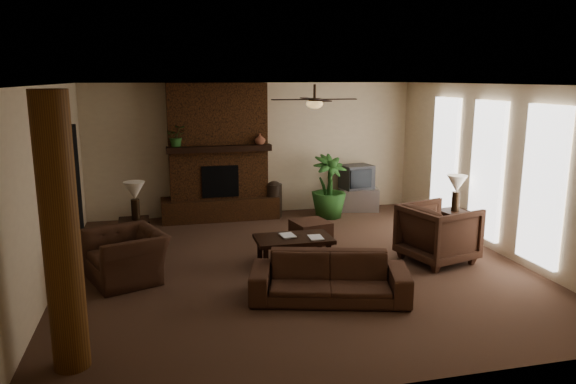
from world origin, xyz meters
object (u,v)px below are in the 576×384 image
object	(u,v)px
armchair_left	(126,248)
floor_plant	(328,200)
ottoman	(311,232)
lamp_right	(457,186)
floor_vase	(274,197)
side_table_left	(135,235)
tv_stand	(358,199)
lamp_left	(135,193)
side_table_right	(453,225)
log_column	(61,235)
armchair_right	(438,230)
coffee_table	(294,241)
sofa	(329,270)

from	to	relation	value
armchair_left	floor_plant	distance (m)	4.81
floor_plant	ottoman	bearing A→B (deg)	-117.54
ottoman	lamp_right	size ratio (longest dim) A/B	0.92
floor_vase	side_table_left	distance (m)	3.27
floor_vase	tv_stand	bearing A→B (deg)	2.83
floor_vase	lamp_left	xyz separation A→B (m)	(-2.75, -1.72, 0.57)
side_table_right	lamp_right	distance (m)	0.73
log_column	lamp_left	distance (m)	3.80
lamp_right	floor_plant	bearing A→B (deg)	129.14
tv_stand	armchair_right	bearing A→B (deg)	-77.48
coffee_table	lamp_left	bearing A→B (deg)	153.13
lamp_left	lamp_right	xyz separation A→B (m)	(5.57, -0.73, 0.00)
lamp_left	side_table_right	bearing A→B (deg)	-7.18
log_column	floor_plant	bearing A→B (deg)	49.38
side_table_left	armchair_right	bearing A→B (deg)	-19.63
coffee_table	tv_stand	bearing A→B (deg)	53.47
floor_plant	lamp_right	size ratio (longest dim) A/B	2.04
lamp_right	log_column	bearing A→B (deg)	-153.72
armchair_left	coffee_table	xyz separation A→B (m)	(2.54, 0.13, -0.11)
log_column	floor_vase	bearing A→B (deg)	58.94
armchair_left	lamp_left	distance (m)	1.46
sofa	armchair_left	bearing A→B (deg)	168.60
lamp_left	side_table_right	distance (m)	5.66
armchair_right	tv_stand	size ratio (longest dim) A/B	1.21
ottoman	armchair_left	bearing A→B (deg)	-160.64
armchair_left	armchair_right	distance (m)	4.82
log_column	side_table_left	world-z (taller)	log_column
ottoman	tv_stand	xyz separation A→B (m)	(1.70, 2.08, 0.05)
side_table_right	sofa	bearing A→B (deg)	-146.13
coffee_table	lamp_left	size ratio (longest dim) A/B	1.85
armchair_right	side_table_right	size ratio (longest dim) A/B	1.86
armchair_right	coffee_table	bearing A→B (deg)	63.11
armchair_left	tv_stand	distance (m)	5.75
sofa	ottoman	size ratio (longest dim) A/B	3.47
side_table_left	lamp_left	world-z (taller)	lamp_left
lamp_right	side_table_right	bearing A→B (deg)	90.00
ottoman	tv_stand	size ratio (longest dim) A/B	0.71
sofa	armchair_left	xyz separation A→B (m)	(-2.65, 1.37, 0.08)
lamp_left	armchair_right	bearing A→B (deg)	-19.64
armchair_left	lamp_right	size ratio (longest dim) A/B	1.71
log_column	side_table_right	distance (m)	6.91
sofa	tv_stand	xyz separation A→B (m)	(2.14, 4.54, -0.16)
lamp_left	side_table_left	bearing A→B (deg)	160.74
coffee_table	floor_plant	world-z (taller)	floor_plant
ottoman	side_table_right	bearing A→B (deg)	-9.49
coffee_table	side_table_right	size ratio (longest dim) A/B	2.18
log_column	lamp_left	size ratio (longest dim) A/B	4.31
armchair_right	tv_stand	xyz separation A→B (m)	(-0.02, 3.49, -0.26)
floor_plant	lamp_left	xyz separation A→B (m)	(-3.85, -1.38, 0.63)
armchair_right	lamp_right	world-z (taller)	lamp_right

